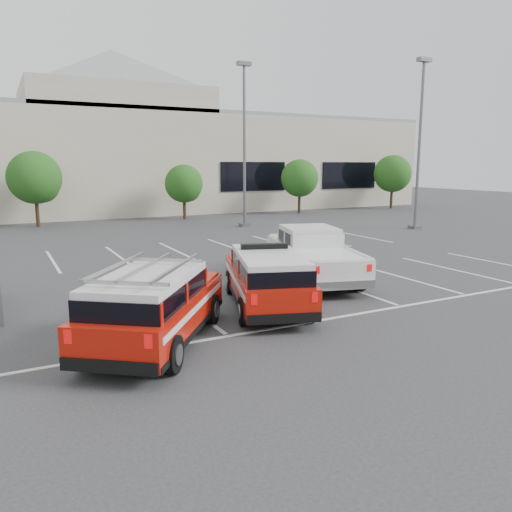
{
  "coord_description": "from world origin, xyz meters",
  "views": [
    {
      "loc": [
        -7.29,
        -13.1,
        3.99
      ],
      "look_at": [
        0.08,
        1.08,
        1.05
      ],
      "focal_mm": 35.0,
      "sensor_mm": 36.0,
      "label": 1
    }
  ],
  "objects_px": {
    "tree_mid_left": "(36,179)",
    "tree_right": "(300,179)",
    "tree_far_right": "(393,175)",
    "convention_building": "(91,156)",
    "light_pole_right": "(419,145)",
    "ladder_suv": "(155,312)",
    "light_pole_mid": "(244,145)",
    "fire_chief_suv": "(267,283)",
    "tree_mid_right": "(185,185)",
    "white_pickup": "(313,259)"
  },
  "relations": [
    {
      "from": "convention_building",
      "to": "tree_right",
      "type": "height_order",
      "value": "convention_building"
    },
    {
      "from": "tree_mid_right",
      "to": "light_pole_mid",
      "type": "height_order",
      "value": "light_pole_mid"
    },
    {
      "from": "light_pole_mid",
      "to": "white_pickup",
      "type": "relative_size",
      "value": 1.65
    },
    {
      "from": "tree_right",
      "to": "light_pole_mid",
      "type": "relative_size",
      "value": 0.43
    },
    {
      "from": "tree_mid_right",
      "to": "light_pole_mid",
      "type": "distance_m",
      "value": 6.88
    },
    {
      "from": "tree_mid_right",
      "to": "tree_right",
      "type": "distance_m",
      "value": 10.0
    },
    {
      "from": "light_pole_right",
      "to": "ladder_suv",
      "type": "xyz_separation_m",
      "value": [
        -20.37,
        -12.58,
        -4.42
      ]
    },
    {
      "from": "tree_right",
      "to": "light_pole_mid",
      "type": "height_order",
      "value": "light_pole_mid"
    },
    {
      "from": "tree_far_right",
      "to": "white_pickup",
      "type": "height_order",
      "value": "tree_far_right"
    },
    {
      "from": "tree_mid_right",
      "to": "tree_far_right",
      "type": "bearing_deg",
      "value": 0.0
    },
    {
      "from": "convention_building",
      "to": "tree_far_right",
      "type": "relative_size",
      "value": 12.38
    },
    {
      "from": "tree_mid_right",
      "to": "fire_chief_suv",
      "type": "bearing_deg",
      "value": -104.1
    },
    {
      "from": "tree_mid_left",
      "to": "tree_mid_right",
      "type": "xyz_separation_m",
      "value": [
        10.0,
        -0.0,
        -0.54
      ]
    },
    {
      "from": "tree_mid_left",
      "to": "tree_mid_right",
      "type": "relative_size",
      "value": 1.21
    },
    {
      "from": "fire_chief_suv",
      "to": "white_pickup",
      "type": "bearing_deg",
      "value": 55.64
    },
    {
      "from": "white_pickup",
      "to": "light_pole_mid",
      "type": "bearing_deg",
      "value": 89.35
    },
    {
      "from": "tree_mid_left",
      "to": "ladder_suv",
      "type": "distance_m",
      "value": 24.74
    },
    {
      "from": "white_pickup",
      "to": "tree_right",
      "type": "bearing_deg",
      "value": 75.21
    },
    {
      "from": "tree_mid_left",
      "to": "light_pole_mid",
      "type": "distance_m",
      "value": 13.53
    },
    {
      "from": "convention_building",
      "to": "fire_chief_suv",
      "type": "distance_m",
      "value": 33.24
    },
    {
      "from": "light_pole_right",
      "to": "white_pickup",
      "type": "relative_size",
      "value": 1.65
    },
    {
      "from": "light_pole_mid",
      "to": "tree_far_right",
      "type": "bearing_deg",
      "value": 18.48
    },
    {
      "from": "tree_right",
      "to": "light_pole_right",
      "type": "height_order",
      "value": "light_pole_right"
    },
    {
      "from": "light_pole_right",
      "to": "ladder_suv",
      "type": "bearing_deg",
      "value": -148.3
    },
    {
      "from": "light_pole_right",
      "to": "fire_chief_suv",
      "type": "height_order",
      "value": "light_pole_right"
    },
    {
      "from": "fire_chief_suv",
      "to": "tree_right",
      "type": "bearing_deg",
      "value": 74.2
    },
    {
      "from": "tree_right",
      "to": "light_pole_mid",
      "type": "distance_m",
      "value": 10.38
    },
    {
      "from": "convention_building",
      "to": "light_pole_right",
      "type": "xyz_separation_m",
      "value": [
        15.82,
        -21.86,
        0.47
      ]
    },
    {
      "from": "tree_right",
      "to": "white_pickup",
      "type": "height_order",
      "value": "tree_right"
    },
    {
      "from": "tree_far_right",
      "to": "ladder_suv",
      "type": "bearing_deg",
      "value": -140.11
    },
    {
      "from": "convention_building",
      "to": "fire_chief_suv",
      "type": "height_order",
      "value": "convention_building"
    },
    {
      "from": "white_pickup",
      "to": "tree_mid_right",
      "type": "bearing_deg",
      "value": 99.28
    },
    {
      "from": "tree_mid_right",
      "to": "tree_right",
      "type": "relative_size",
      "value": 0.9
    },
    {
      "from": "light_pole_mid",
      "to": "fire_chief_suv",
      "type": "distance_m",
      "value": 19.31
    },
    {
      "from": "white_pickup",
      "to": "fire_chief_suv",
      "type": "bearing_deg",
      "value": -126.32
    },
    {
      "from": "light_pole_mid",
      "to": "convention_building",
      "type": "bearing_deg",
      "value": 113.26
    },
    {
      "from": "light_pole_right",
      "to": "ladder_suv",
      "type": "height_order",
      "value": "light_pole_right"
    },
    {
      "from": "tree_far_right",
      "to": "light_pole_mid",
      "type": "xyz_separation_m",
      "value": [
        -18.09,
        -6.05,
        2.14
      ]
    },
    {
      "from": "tree_mid_right",
      "to": "white_pickup",
      "type": "bearing_deg",
      "value": -97.28
    },
    {
      "from": "tree_mid_right",
      "to": "light_pole_right",
      "type": "height_order",
      "value": "light_pole_right"
    },
    {
      "from": "tree_right",
      "to": "tree_far_right",
      "type": "distance_m",
      "value": 10.0
    },
    {
      "from": "convention_building",
      "to": "tree_mid_left",
      "type": "distance_m",
      "value": 11.19
    },
    {
      "from": "convention_building",
      "to": "ladder_suv",
      "type": "xyz_separation_m",
      "value": [
        -4.55,
        -34.44,
        -3.96
      ]
    },
    {
      "from": "light_pole_right",
      "to": "fire_chief_suv",
      "type": "bearing_deg",
      "value": -146.38
    },
    {
      "from": "tree_right",
      "to": "light_pole_mid",
      "type": "bearing_deg",
      "value": -143.23
    },
    {
      "from": "tree_mid_left",
      "to": "tree_right",
      "type": "distance_m",
      "value": 20.0
    },
    {
      "from": "tree_far_right",
      "to": "convention_building",
      "type": "bearing_deg",
      "value": 158.49
    },
    {
      "from": "tree_far_right",
      "to": "white_pickup",
      "type": "xyz_separation_m",
      "value": [
        -22.65,
        -20.77,
        -2.32
      ]
    },
    {
      "from": "ladder_suv",
      "to": "light_pole_right",
      "type": "bearing_deg",
      "value": 68.34
    },
    {
      "from": "tree_mid_right",
      "to": "light_pole_mid",
      "type": "relative_size",
      "value": 0.39
    }
  ]
}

